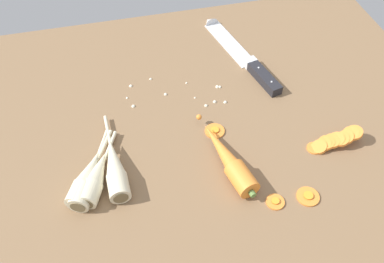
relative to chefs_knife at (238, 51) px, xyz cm
name	(u,v)px	position (x,y,z in cm)	size (l,w,h in cm)	color
ground_plane	(190,135)	(-18.17, -22.59, -2.65)	(120.00, 90.00, 4.00)	brown
chefs_knife	(238,51)	(0.00, 0.00, 0.00)	(10.92, 34.60, 4.18)	silver
whole_carrot	(228,159)	(-13.10, -33.79, 1.45)	(7.97, 22.29, 4.20)	orange
parsnip_front	(88,179)	(-40.22, -31.83, 1.33)	(9.25, 18.85, 4.00)	beige
parsnip_mid_left	(87,178)	(-40.36, -31.54, 1.33)	(10.43, 18.14, 4.00)	beige
parsnip_mid_right	(115,168)	(-34.98, -30.45, 1.33)	(4.37, 22.26, 4.00)	beige
parsnip_back	(96,177)	(-38.75, -31.85, 1.33)	(9.41, 17.65, 4.00)	beige
carrot_slice_stack	(335,140)	(9.89, -33.94, 0.82)	(11.74, 3.91, 3.87)	orange
carrot_slice_stray_near	(275,201)	(-6.99, -44.09, -0.29)	(3.48, 3.48, 0.70)	orange
carrot_slice_stray_mid	(215,130)	(-13.14, -24.48, -0.29)	(4.25, 4.25, 0.70)	orange
carrot_slice_stray_far	(308,196)	(-0.58, -44.46, -0.29)	(4.32, 4.32, 0.70)	orange
mince_crumbs	(182,94)	(-17.37, -11.88, -0.26)	(22.52, 12.65, 0.87)	silver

